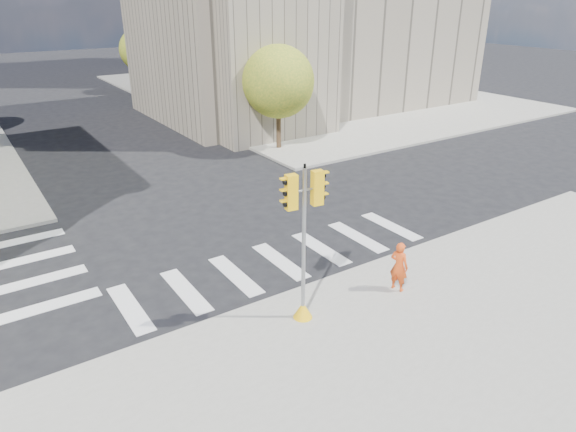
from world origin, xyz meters
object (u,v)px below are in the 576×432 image
object	(u,v)px
lamp_far	(169,47)
lamp_near	(251,64)
photographer	(399,266)
traffic_signal	(304,257)

from	to	relation	value
lamp_far	lamp_near	bearing A→B (deg)	-90.00
lamp_far	photographer	world-z (taller)	lamp_far
traffic_signal	lamp_near	bearing A→B (deg)	71.66
traffic_signal	photographer	xyz separation A→B (m)	(3.37, -0.39, -1.15)
photographer	traffic_signal	bearing A→B (deg)	66.30
traffic_signal	photographer	distance (m)	3.58
lamp_near	traffic_signal	xyz separation A→B (m)	(-9.52, -19.43, -2.46)
traffic_signal	lamp_far	bearing A→B (deg)	81.87
lamp_near	lamp_far	bearing A→B (deg)	90.00
lamp_far	traffic_signal	xyz separation A→B (m)	(-9.52, -33.43, -2.46)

